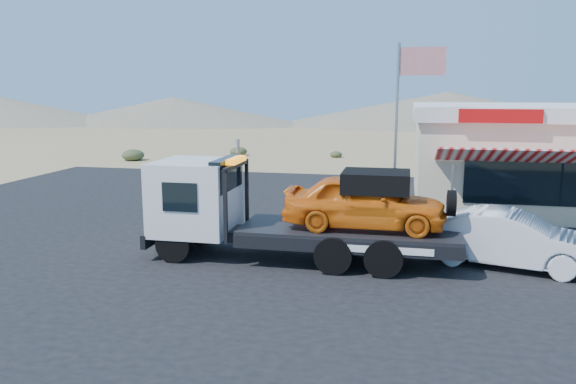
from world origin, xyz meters
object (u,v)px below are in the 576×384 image
Objects in this scene: white_sedan at (511,239)px; jerky_store at (547,155)px; flagpole at (404,113)px; tow_truck at (293,206)px.

jerky_store is at bearing -2.03° from white_sedan.
flagpole reaches higher than jerky_store.
jerky_store is 1.73× the size of flagpole.
tow_truck is 1.85× the size of white_sedan.
flagpole reaches higher than tow_truck.
white_sedan is at bearing 5.01° from tow_truck.
jerky_store is (2.74, 8.77, 1.25)m from white_sedan.
tow_truck is at bearing -120.09° from flagpole.
flagpole is at bearing -141.21° from jerky_store.
tow_truck is 5.67m from white_sedan.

